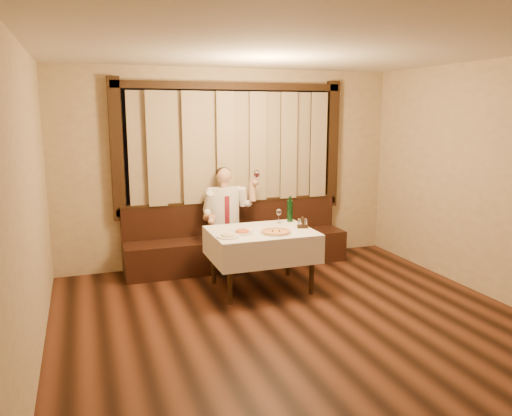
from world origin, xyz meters
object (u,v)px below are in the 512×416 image
object	(u,v)px
banquette	(237,245)
dining_table	(261,238)
green_bottle	(290,210)
pizza	(276,232)
seated_man	(226,211)
pasta_cream	(228,234)
cruet_caddy	(303,224)
pasta_red	(242,230)

from	to	relation	value
banquette	dining_table	distance (m)	1.08
green_bottle	dining_table	bearing A→B (deg)	-147.01
pizza	seated_man	world-z (taller)	seated_man
pasta_cream	dining_table	bearing A→B (deg)	21.93
cruet_caddy	seated_man	world-z (taller)	seated_man
pasta_cream	green_bottle	xyz separation A→B (m)	(1.01, 0.54, 0.11)
green_bottle	cruet_caddy	distance (m)	0.42
pizza	banquette	bearing A→B (deg)	95.09
dining_table	pasta_red	size ratio (longest dim) A/B	4.49
dining_table	pasta_cream	size ratio (longest dim) A/B	4.71
cruet_caddy	dining_table	bearing A→B (deg)	-169.61
pasta_cream	green_bottle	distance (m)	1.15
pasta_cream	seated_man	distance (m)	1.17
banquette	pasta_cream	size ratio (longest dim) A/B	11.87
pasta_red	cruet_caddy	size ratio (longest dim) A/B	1.97
pasta_cream	cruet_caddy	bearing A→B (deg)	7.58
pasta_red	pasta_cream	world-z (taller)	pasta_red
pasta_red	dining_table	bearing A→B (deg)	15.13
pasta_red	seated_man	bearing A→B (deg)	84.73
banquette	green_bottle	world-z (taller)	green_bottle
banquette	cruet_caddy	xyz separation A→B (m)	(0.53, -1.08, 0.50)
banquette	pasta_cream	world-z (taller)	banquette
cruet_caddy	banquette	bearing A→B (deg)	132.93
pizza	pasta_red	size ratio (longest dim) A/B	1.33
green_bottle	cruet_caddy	xyz separation A→B (m)	(0.00, -0.40, -0.10)
dining_table	seated_man	xyz separation A→B (m)	(-0.18, 0.93, 0.18)
pasta_cream	cruet_caddy	size ratio (longest dim) A/B	1.87
pasta_red	pasta_cream	size ratio (longest dim) A/B	1.05
green_bottle	banquette	bearing A→B (deg)	127.96
dining_table	pasta_cream	world-z (taller)	pasta_cream
banquette	seated_man	bearing A→B (deg)	-153.39
seated_man	pizza	bearing A→B (deg)	-75.79
pasta_red	pasta_cream	bearing A→B (deg)	-150.23
dining_table	green_bottle	size ratio (longest dim) A/B	3.57
dining_table	cruet_caddy	size ratio (longest dim) A/B	8.83
pasta_red	green_bottle	distance (m)	0.91
banquette	seated_man	xyz separation A→B (m)	(-0.18, -0.09, 0.52)
pasta_red	pasta_cream	xyz separation A→B (m)	(-0.21, -0.12, -0.00)
banquette	pasta_red	xyz separation A→B (m)	(-0.27, -1.10, 0.48)
dining_table	green_bottle	bearing A→B (deg)	32.99
banquette	seated_man	size ratio (longest dim) A/B	2.23
green_bottle	pasta_cream	bearing A→B (deg)	-152.02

